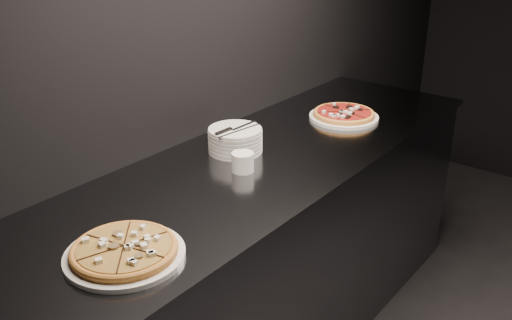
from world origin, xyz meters
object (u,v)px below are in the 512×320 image
Objects in this scene: pizza_tomato at (344,115)px; cutlery at (234,129)px; counter at (266,251)px; plate_stack at (235,140)px; pizza_mushroom at (124,251)px; ramekin at (243,161)px.

cutlery is at bearing -102.78° from pizza_tomato.
pizza_tomato is (0.02, 0.58, 0.48)m from counter.
counter is 7.00× the size of pizza_tomato.
cutlery is at bearing -62.38° from plate_stack.
plate_stack reaches higher than pizza_mushroom.
counter is 0.98m from pizza_mushroom.
counter is at bearing 95.03° from ramekin.
counter is 6.68× the size of pizza_mushroom.
pizza_tomato is at bearing 89.64° from ramekin.
plate_stack is at bearing -103.88° from pizza_tomato.
ramekin is at bearing -90.36° from pizza_tomato.
cutlery reaches higher than counter.
ramekin is at bearing 99.18° from pizza_mushroom.
cutlery reaches higher than pizza_tomato.
counter is at bearing -92.02° from pizza_tomato.
plate_stack is at bearing 119.36° from cutlery.
cutlery is 2.72× the size of ramekin.
counter is 10.53× the size of cutlery.
pizza_mushroom is at bearing -72.23° from plate_stack.
pizza_mushroom is at bearing -70.72° from cutlery.
pizza_mushroom is 1.43m from pizza_tomato.
pizza_tomato is (-0.10, 1.42, -0.00)m from pizza_mushroom.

